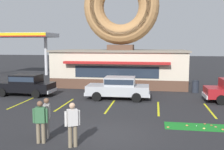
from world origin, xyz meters
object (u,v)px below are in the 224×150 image
at_px(pedestrian_blue_sweater_man, 47,116).
at_px(pedestrian_hooded_kid, 72,123).
at_px(golf_ball, 197,126).
at_px(trash_bin, 195,86).
at_px(car_black, 25,84).
at_px(pedestrian_leather_jacket_man, 40,120).
at_px(car_silver, 119,87).

height_order(pedestrian_blue_sweater_man, pedestrian_hooded_kid, pedestrian_hooded_kid).
bearing_deg(golf_ball, trash_bin, 82.32).
relative_size(car_black, pedestrian_hooded_kid, 2.68).
bearing_deg(trash_bin, pedestrian_leather_jacket_man, -121.68).
distance_m(golf_ball, car_silver, 7.34).
bearing_deg(car_black, trash_bin, 14.22).
bearing_deg(trash_bin, golf_ball, -97.68).
bearing_deg(pedestrian_hooded_kid, car_black, 126.18).
relative_size(car_silver, pedestrian_hooded_kid, 2.68).
height_order(golf_ball, pedestrian_blue_sweater_man, pedestrian_blue_sweater_man).
bearing_deg(pedestrian_hooded_kid, golf_ball, 33.33).
distance_m(golf_ball, car_black, 13.23).
xyz_separation_m(golf_ball, car_silver, (-4.54, 5.71, 0.82)).
bearing_deg(golf_ball, pedestrian_hooded_kid, -146.67).
bearing_deg(pedestrian_leather_jacket_man, golf_ball, 26.13).
bearing_deg(pedestrian_blue_sweater_man, pedestrian_hooded_kid, -31.06).
relative_size(golf_ball, car_silver, 0.01).
distance_m(pedestrian_leather_jacket_man, trash_bin, 14.56).
distance_m(car_black, pedestrian_hooded_kid, 11.45).
relative_size(car_silver, car_black, 1.00).
bearing_deg(golf_ball, car_silver, 128.51).
height_order(car_silver, trash_bin, car_silver).
relative_size(pedestrian_blue_sweater_man, pedestrian_hooded_kid, 0.98).
distance_m(car_silver, car_black, 7.25).
bearing_deg(pedestrian_hooded_kid, pedestrian_blue_sweater_man, 148.94).
height_order(pedestrian_hooded_kid, trash_bin, pedestrian_hooded_kid).
relative_size(pedestrian_blue_sweater_man, trash_bin, 1.72).
xyz_separation_m(golf_ball, trash_bin, (1.25, 9.24, 0.45)).
distance_m(pedestrian_hooded_kid, trash_bin, 14.04).
height_order(pedestrian_blue_sweater_man, trash_bin, pedestrian_blue_sweater_man).
height_order(car_black, pedestrian_leather_jacket_man, pedestrian_leather_jacket_man).
xyz_separation_m(car_black, pedestrian_blue_sweater_man, (5.37, -8.41, 0.06)).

